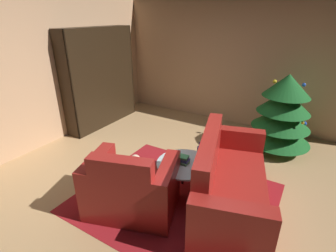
{
  "coord_description": "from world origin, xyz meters",
  "views": [
    {
      "loc": [
        1.48,
        -2.59,
        2.25
      ],
      "look_at": [
        -0.12,
        0.1,
        0.86
      ],
      "focal_mm": 27.2,
      "sensor_mm": 36.0,
      "label": 1
    }
  ],
  "objects_px": {
    "couch_red": "(228,185)",
    "book_stack_on_table": "(182,159)",
    "bookshelf_unit": "(104,79)",
    "coffee_table": "(185,166)",
    "bottle_on_table": "(200,153)",
    "decorated_tree": "(282,114)",
    "armchair_red": "(131,188)"
  },
  "relations": [
    {
      "from": "couch_red",
      "to": "coffee_table",
      "type": "xyz_separation_m",
      "value": [
        -0.58,
        -0.04,
        0.11
      ]
    },
    {
      "from": "couch_red",
      "to": "book_stack_on_table",
      "type": "bearing_deg",
      "value": -175.61
    },
    {
      "from": "armchair_red",
      "to": "book_stack_on_table",
      "type": "xyz_separation_m",
      "value": [
        0.36,
        0.61,
        0.2
      ]
    },
    {
      "from": "armchair_red",
      "to": "couch_red",
      "type": "bearing_deg",
      "value": 33.85
    },
    {
      "from": "armchair_red",
      "to": "bottle_on_table",
      "type": "bearing_deg",
      "value": 55.14
    },
    {
      "from": "bookshelf_unit",
      "to": "decorated_tree",
      "type": "relative_size",
      "value": 1.47
    },
    {
      "from": "coffee_table",
      "to": "decorated_tree",
      "type": "distance_m",
      "value": 2.14
    },
    {
      "from": "armchair_red",
      "to": "book_stack_on_table",
      "type": "distance_m",
      "value": 0.73
    },
    {
      "from": "armchair_red",
      "to": "bottle_on_table",
      "type": "height_order",
      "value": "armchair_red"
    },
    {
      "from": "bookshelf_unit",
      "to": "armchair_red",
      "type": "relative_size",
      "value": 1.64
    },
    {
      "from": "book_stack_on_table",
      "to": "decorated_tree",
      "type": "distance_m",
      "value": 2.15
    },
    {
      "from": "armchair_red",
      "to": "bookshelf_unit",
      "type": "bearing_deg",
      "value": 138.62
    },
    {
      "from": "coffee_table",
      "to": "couch_red",
      "type": "bearing_deg",
      "value": 4.06
    },
    {
      "from": "bottle_on_table",
      "to": "armchair_red",
      "type": "bearing_deg",
      "value": -124.86
    },
    {
      "from": "book_stack_on_table",
      "to": "armchair_red",
      "type": "bearing_deg",
      "value": -120.52
    },
    {
      "from": "coffee_table",
      "to": "bottle_on_table",
      "type": "distance_m",
      "value": 0.25
    },
    {
      "from": "armchair_red",
      "to": "book_stack_on_table",
      "type": "bearing_deg",
      "value": 59.48
    },
    {
      "from": "armchair_red",
      "to": "decorated_tree",
      "type": "distance_m",
      "value": 2.87
    },
    {
      "from": "couch_red",
      "to": "decorated_tree",
      "type": "height_order",
      "value": "decorated_tree"
    },
    {
      "from": "armchair_red",
      "to": "bottle_on_table",
      "type": "distance_m",
      "value": 0.97
    },
    {
      "from": "bookshelf_unit",
      "to": "bottle_on_table",
      "type": "distance_m",
      "value": 3.07
    },
    {
      "from": "armchair_red",
      "to": "couch_red",
      "type": "xyz_separation_m",
      "value": [
        0.98,
        0.65,
        0.0
      ]
    },
    {
      "from": "book_stack_on_table",
      "to": "couch_red",
      "type": "bearing_deg",
      "value": 4.39
    },
    {
      "from": "bookshelf_unit",
      "to": "coffee_table",
      "type": "relative_size",
      "value": 2.73
    },
    {
      "from": "coffee_table",
      "to": "book_stack_on_table",
      "type": "height_order",
      "value": "book_stack_on_table"
    },
    {
      "from": "armchair_red",
      "to": "decorated_tree",
      "type": "xyz_separation_m",
      "value": [
        1.26,
        2.55,
        0.37
      ]
    },
    {
      "from": "bookshelf_unit",
      "to": "couch_red",
      "type": "distance_m",
      "value": 3.56
    },
    {
      "from": "coffee_table",
      "to": "book_stack_on_table",
      "type": "bearing_deg",
      "value": -171.15
    },
    {
      "from": "bottle_on_table",
      "to": "book_stack_on_table",
      "type": "bearing_deg",
      "value": -137.8
    },
    {
      "from": "bottle_on_table",
      "to": "decorated_tree",
      "type": "xyz_separation_m",
      "value": [
        0.73,
        1.79,
        0.1
      ]
    },
    {
      "from": "armchair_red",
      "to": "decorated_tree",
      "type": "bearing_deg",
      "value": 63.72
    },
    {
      "from": "couch_red",
      "to": "book_stack_on_table",
      "type": "xyz_separation_m",
      "value": [
        -0.62,
        -0.05,
        0.2
      ]
    }
  ]
}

